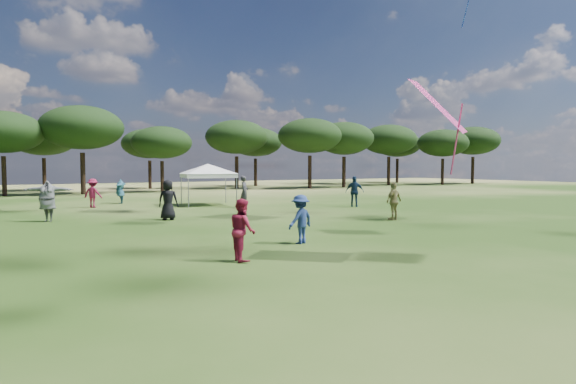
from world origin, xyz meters
The scene contains 3 objects.
tree_line centered at (2.39, 47.41, 5.42)m, with size 108.78×17.63×7.77m.
tent_right centered at (8.29, 27.82, 2.43)m, with size 6.10×6.10×2.86m.
festival_crowd centered at (-1.19, 22.11, 0.87)m, with size 30.98×22.47×1.89m.
Camera 1 is at (-2.58, -0.28, 2.44)m, focal length 30.00 mm.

